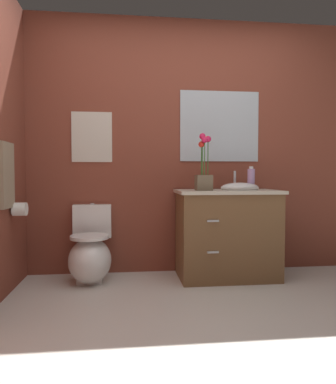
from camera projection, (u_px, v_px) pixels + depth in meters
name	position (u px, v px, depth m)	size (l,w,h in m)	color
ground_plane	(216.00, 338.00, 2.16)	(9.79, 9.79, 0.00)	beige
wall_back	(198.00, 146.00, 3.67)	(4.57, 0.05, 2.50)	brown
toilet	(90.00, 255.00, 3.30)	(0.38, 0.59, 0.69)	white
vanity_cabinet	(227.00, 233.00, 3.41)	(0.94, 0.56, 1.00)	brown
flower_vase	(204.00, 172.00, 3.27)	(0.14, 0.14, 0.51)	brown
soap_bottle	(251.00, 179.00, 3.49)	(0.07, 0.07, 0.22)	#B28CBF
wall_poster	(92.00, 137.00, 3.52)	(0.38, 0.01, 0.48)	beige
wall_mirror	(220.00, 126.00, 3.66)	(0.80, 0.01, 0.70)	#B2BCC6
hanging_towel	(7.00, 175.00, 2.88)	(0.03, 0.28, 0.52)	gray
toilet_paper_roll	(20.00, 209.00, 3.02)	(0.11, 0.11, 0.11)	white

